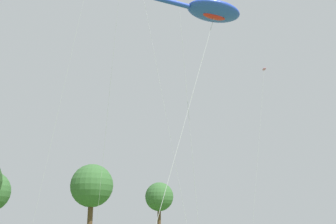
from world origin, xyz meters
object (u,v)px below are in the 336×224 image
Objects in this scene: small_kite_stunt_black at (263,79)px; tree_pine_center at (159,197)px; tree_oak_left at (92,186)px; big_show_kite at (212,11)px.

small_kite_stunt_black is 1.96× the size of tree_pine_center.
tree_pine_center is at bearing -145.67° from small_kite_stunt_black.
tree_oak_left is (-10.46, 24.34, -8.25)m from small_kite_stunt_black.
tree_pine_center is (1.10, 28.64, -9.11)m from small_kite_stunt_black.
small_kite_stunt_black is (11.16, 9.60, 0.71)m from big_show_kite.
big_show_kite is 0.91× the size of small_kite_stunt_black.
big_show_kite is at bearing -91.18° from tree_oak_left.
big_show_kite is 41.03m from tree_pine_center.
small_kite_stunt_black reaches higher than tree_oak_left.
tree_oak_left is (0.70, 33.94, -7.55)m from big_show_kite.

